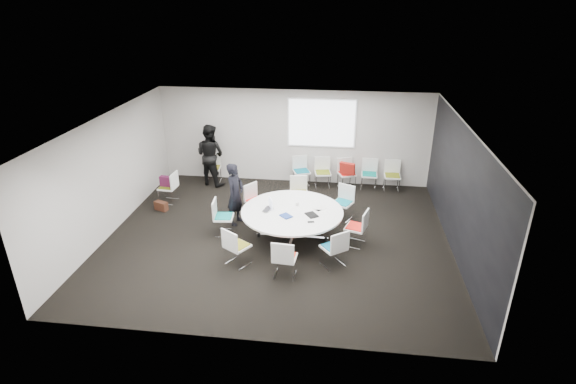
# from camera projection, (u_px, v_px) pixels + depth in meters

# --- Properties ---
(room_shell) EXTENTS (8.08, 7.08, 2.88)m
(room_shell) POSITION_uv_depth(u_px,v_px,m) (281.00, 183.00, 10.11)
(room_shell) COLOR black
(room_shell) RESTS_ON ground
(conference_table) EXTENTS (2.35, 2.35, 0.73)m
(conference_table) POSITION_uv_depth(u_px,v_px,m) (292.00, 217.00, 10.40)
(conference_table) COLOR silver
(conference_table) RESTS_ON ground
(projection_screen) EXTENTS (1.90, 0.03, 1.35)m
(projection_screen) POSITION_uv_depth(u_px,v_px,m) (322.00, 123.00, 12.98)
(projection_screen) COLOR white
(projection_screen) RESTS_ON room_shell
(chair_ring_a) EXTENTS (0.57, 0.58, 0.88)m
(chair_ring_a) POSITION_uv_depth(u_px,v_px,m) (356.00, 234.00, 10.26)
(chair_ring_a) COLOR silver
(chair_ring_a) RESTS_ON ground
(chair_ring_b) EXTENTS (0.61, 0.61, 0.88)m
(chair_ring_b) POSITION_uv_depth(u_px,v_px,m) (342.00, 209.00, 11.44)
(chair_ring_b) COLOR silver
(chair_ring_b) RESTS_ON ground
(chair_ring_c) EXTENTS (0.53, 0.52, 0.88)m
(chair_ring_c) POSITION_uv_depth(u_px,v_px,m) (299.00, 199.00, 11.97)
(chair_ring_c) COLOR silver
(chair_ring_c) RESTS_ON ground
(chair_ring_d) EXTENTS (0.63, 0.63, 0.88)m
(chair_ring_d) POSITION_uv_depth(u_px,v_px,m) (256.00, 207.00, 11.53)
(chair_ring_d) COLOR silver
(chair_ring_d) RESTS_ON ground
(chair_ring_e) EXTENTS (0.49, 0.50, 0.88)m
(chair_ring_e) POSITION_uv_depth(u_px,v_px,m) (224.00, 223.00, 10.72)
(chair_ring_e) COLOR silver
(chair_ring_e) RESTS_ON ground
(chair_ring_f) EXTENTS (0.63, 0.63, 0.88)m
(chair_ring_f) POSITION_uv_depth(u_px,v_px,m) (237.00, 253.00, 9.51)
(chair_ring_f) COLOR silver
(chair_ring_f) RESTS_ON ground
(chair_ring_g) EXTENTS (0.49, 0.48, 0.88)m
(chair_ring_g) POSITION_uv_depth(u_px,v_px,m) (285.00, 265.00, 9.09)
(chair_ring_g) COLOR silver
(chair_ring_g) RESTS_ON ground
(chair_ring_h) EXTENTS (0.64, 0.64, 0.88)m
(chair_ring_h) POSITION_uv_depth(u_px,v_px,m) (334.00, 255.00, 9.45)
(chair_ring_h) COLOR silver
(chair_ring_h) RESTS_ON ground
(chair_back_a) EXTENTS (0.59, 0.58, 0.88)m
(chair_back_a) POSITION_uv_depth(u_px,v_px,m) (301.00, 177.00, 13.42)
(chair_back_a) COLOR silver
(chair_back_a) RESTS_ON ground
(chair_back_b) EXTENTS (0.53, 0.52, 0.88)m
(chair_back_b) POSITION_uv_depth(u_px,v_px,m) (323.00, 178.00, 13.32)
(chair_back_b) COLOR silver
(chair_back_b) RESTS_ON ground
(chair_back_c) EXTENTS (0.59, 0.59, 0.88)m
(chair_back_c) POSITION_uv_depth(u_px,v_px,m) (346.00, 179.00, 13.25)
(chair_back_c) COLOR silver
(chair_back_c) RESTS_ON ground
(chair_back_d) EXTENTS (0.47, 0.46, 0.88)m
(chair_back_d) POSITION_uv_depth(u_px,v_px,m) (369.00, 180.00, 13.20)
(chair_back_d) COLOR silver
(chair_back_d) RESTS_ON ground
(chair_back_e) EXTENTS (0.46, 0.45, 0.88)m
(chair_back_e) POSITION_uv_depth(u_px,v_px,m) (392.00, 181.00, 13.10)
(chair_back_e) COLOR silver
(chair_back_e) RESTS_ON ground
(chair_spare_left) EXTENTS (0.48, 0.50, 0.88)m
(chair_spare_left) POSITION_uv_depth(u_px,v_px,m) (169.00, 193.00, 12.34)
(chair_spare_left) COLOR silver
(chair_spare_left) RESTS_ON ground
(chair_person_back) EXTENTS (0.51, 0.50, 0.88)m
(chair_person_back) POSITION_uv_depth(u_px,v_px,m) (213.00, 173.00, 13.69)
(chair_person_back) COLOR silver
(chair_person_back) RESTS_ON ground
(person_main) EXTENTS (0.52, 0.66, 1.59)m
(person_main) POSITION_uv_depth(u_px,v_px,m) (235.00, 194.00, 11.02)
(person_main) COLOR black
(person_main) RESTS_ON ground
(person_back) EXTENTS (1.09, 0.98, 1.85)m
(person_back) POSITION_uv_depth(u_px,v_px,m) (210.00, 155.00, 13.27)
(person_back) COLOR black
(person_back) RESTS_ON ground
(laptop) EXTENTS (0.27, 0.36, 0.03)m
(laptop) POSITION_uv_depth(u_px,v_px,m) (269.00, 209.00, 10.35)
(laptop) COLOR #333338
(laptop) RESTS_ON conference_table
(laptop_lid) EXTENTS (0.13, 0.28, 0.22)m
(laptop_lid) POSITION_uv_depth(u_px,v_px,m) (270.00, 203.00, 10.40)
(laptop_lid) COLOR silver
(laptop_lid) RESTS_ON conference_table
(notebook_black) EXTENTS (0.35, 0.37, 0.02)m
(notebook_black) POSITION_uv_depth(u_px,v_px,m) (312.00, 215.00, 10.11)
(notebook_black) COLOR black
(notebook_black) RESTS_ON conference_table
(tablet_folio) EXTENTS (0.33, 0.33, 0.03)m
(tablet_folio) POSITION_uv_depth(u_px,v_px,m) (286.00, 216.00, 10.06)
(tablet_folio) COLOR navy
(tablet_folio) RESTS_ON conference_table
(papers_right) EXTENTS (0.36, 0.36, 0.00)m
(papers_right) POSITION_uv_depth(u_px,v_px,m) (320.00, 208.00, 10.44)
(papers_right) COLOR silver
(papers_right) RESTS_ON conference_table
(papers_front) EXTENTS (0.30, 0.21, 0.00)m
(papers_front) POSITION_uv_depth(u_px,v_px,m) (319.00, 212.00, 10.27)
(papers_front) COLOR white
(papers_front) RESTS_ON conference_table
(cup) EXTENTS (0.08, 0.08, 0.09)m
(cup) POSITION_uv_depth(u_px,v_px,m) (297.00, 204.00, 10.55)
(cup) COLOR white
(cup) RESTS_ON conference_table
(phone) EXTENTS (0.15, 0.10, 0.01)m
(phone) POSITION_uv_depth(u_px,v_px,m) (311.00, 222.00, 9.81)
(phone) COLOR black
(phone) RESTS_ON conference_table
(maroon_bag) EXTENTS (0.41, 0.19, 0.28)m
(maroon_bag) POSITION_uv_depth(u_px,v_px,m) (167.00, 181.00, 12.21)
(maroon_bag) COLOR #4D1435
(maroon_bag) RESTS_ON chair_spare_left
(brown_bag) EXTENTS (0.39, 0.28, 0.24)m
(brown_bag) POSITION_uv_depth(u_px,v_px,m) (161.00, 206.00, 11.95)
(brown_bag) COLOR #3A1D12
(brown_bag) RESTS_ON ground
(red_jacket) EXTENTS (0.47, 0.30, 0.36)m
(red_jacket) POSITION_uv_depth(u_px,v_px,m) (347.00, 168.00, 12.88)
(red_jacket) COLOR #9E1A13
(red_jacket) RESTS_ON chair_back_c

